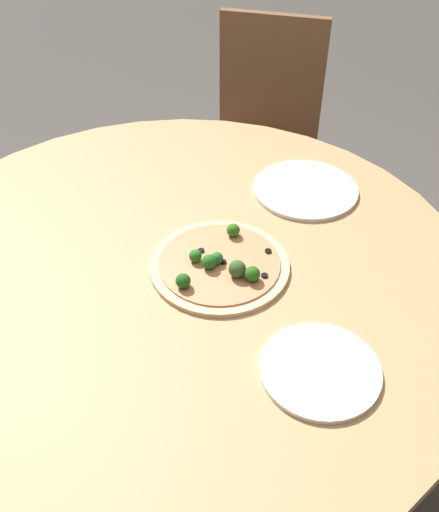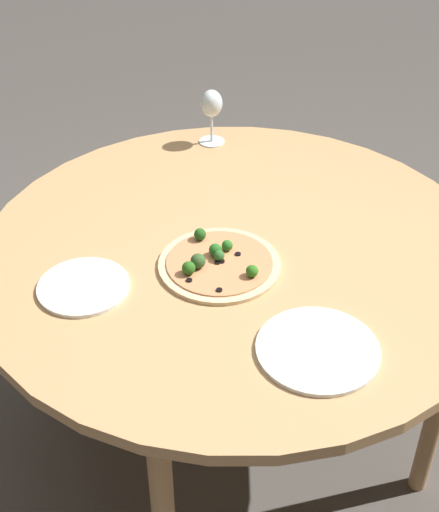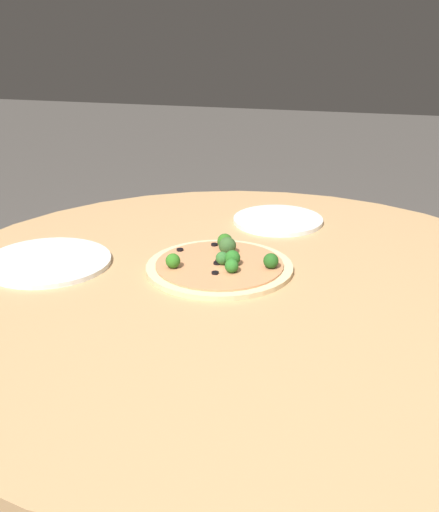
# 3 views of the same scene
# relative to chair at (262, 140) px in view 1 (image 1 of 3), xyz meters

# --- Properties ---
(ground_plane) EXTENTS (12.00, 12.00, 0.00)m
(ground_plane) POSITION_rel_chair_xyz_m (0.88, 0.50, -0.49)
(ground_plane) COLOR #4C4742
(dining_table) EXTENTS (1.27, 1.27, 0.75)m
(dining_table) POSITION_rel_chair_xyz_m (0.88, 0.50, 0.20)
(dining_table) COLOR tan
(dining_table) RESTS_ON ground_plane
(chair) EXTENTS (0.54, 0.54, 0.90)m
(chair) POSITION_rel_chair_xyz_m (0.00, 0.00, 0.00)
(chair) COLOR brown
(chair) RESTS_ON ground_plane
(pizza) EXTENTS (0.29, 0.29, 0.05)m
(pizza) POSITION_rel_chair_xyz_m (0.82, 0.58, 0.27)
(pizza) COLOR #DBBC89
(pizza) RESTS_ON dining_table
(plate_near) EXTENTS (0.21, 0.21, 0.01)m
(plate_near) POSITION_rel_chair_xyz_m (0.90, 0.89, 0.27)
(plate_near) COLOR silver
(plate_near) RESTS_ON dining_table
(plate_far) EXTENTS (0.26, 0.26, 0.01)m
(plate_far) POSITION_rel_chair_xyz_m (0.48, 0.53, 0.27)
(plate_far) COLOR silver
(plate_far) RESTS_ON dining_table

